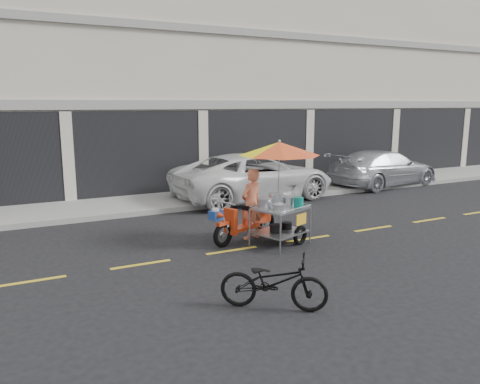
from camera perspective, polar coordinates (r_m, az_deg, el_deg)
name	(u,v)px	position (r m, az deg, el deg)	size (l,w,h in m)	color
ground	(308,239)	(11.19, 8.31, -5.66)	(90.00, 90.00, 0.00)	black
sidewalk	(215,195)	(15.86, -3.11, -0.42)	(45.00, 3.00, 0.15)	gray
shophouse_block	(226,78)	(21.38, -1.74, 13.68)	(36.00, 8.11, 10.40)	beige
centerline	(308,239)	(11.19, 8.31, -5.64)	(42.00, 0.10, 0.01)	gold
white_pickup	(254,177)	(15.46, 1.72, 1.90)	(2.54, 5.50, 1.53)	silver
silver_pickup	(384,168)	(18.85, 17.10, 2.80)	(1.93, 4.75, 1.38)	silver
near_bicycle	(274,282)	(7.34, 4.12, -10.87)	(0.58, 1.67, 0.88)	black
food_vendor_rig	(269,178)	(10.54, 3.51, 1.70)	(2.76, 2.31, 2.37)	black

